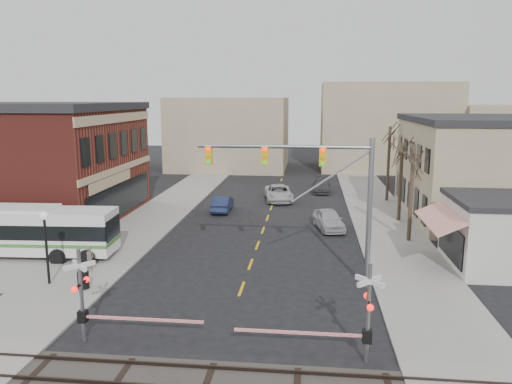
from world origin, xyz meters
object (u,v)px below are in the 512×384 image
trash_bin (83,280)px  car_b (222,204)px  transit_bus (18,230)px  rr_crossing_east (357,314)px  car_d (322,186)px  traffic_signal_mast (320,181)px  pedestrian_far (84,238)px  car_c (279,193)px  street_lamp (45,232)px  rr_crossing_west (91,297)px  pedestrian_near (90,259)px  car_a (329,219)px

trash_bin → car_b: 19.59m
transit_bus → rr_crossing_east: size_ratio=2.20×
rr_crossing_east → car_d: size_ratio=1.18×
traffic_signal_mast → pedestrian_far: bearing=163.4°
car_c → pedestrian_far: 21.19m
transit_bus → street_lamp: bearing=-45.6°
rr_crossing_west → pedestrian_near: size_ratio=3.68×
rr_crossing_east → street_lamp: (-15.76, 6.27, 1.03)m
rr_crossing_west → pedestrian_far: (-6.03, 12.08, -1.10)m
transit_bus → car_a: (19.72, 9.11, -1.00)m
rr_crossing_west → rr_crossing_east: bearing=-2.6°
traffic_signal_mast → rr_crossing_east: size_ratio=1.64×
rr_crossing_west → rr_crossing_east: 10.68m
traffic_signal_mast → transit_bus: bearing=171.9°
car_c → pedestrian_far: bearing=-132.5°
rr_crossing_east → trash_bin: size_ratio=6.18×
traffic_signal_mast → car_d: traffic_signal_mast is taller
rr_crossing_west → car_a: rr_crossing_west is taller
car_a → car_c: (-4.54, 10.40, -0.01)m
street_lamp → pedestrian_near: size_ratio=2.62×
rr_crossing_west → car_d: 36.32m
pedestrian_near → rr_crossing_east: bearing=-104.4°
street_lamp → car_b: (6.18, 18.70, -2.30)m
car_b → pedestrian_far: 14.30m
rr_crossing_west → car_c: size_ratio=1.03×
rr_crossing_east → rr_crossing_west: bearing=177.4°
pedestrian_near → car_c: bearing=-7.8°
traffic_signal_mast → car_a: 12.81m
transit_bus → trash_bin: bearing=-36.9°
transit_bus → rr_crossing_east: bearing=-28.0°
car_c → pedestrian_near: 23.86m
traffic_signal_mast → rr_crossing_east: traffic_signal_mast is taller
car_a → car_b: (-9.23, 5.20, -0.08)m
car_a → pedestrian_near: pedestrian_near is taller
car_b → pedestrian_far: bearing=58.8°
street_lamp → trash_bin: street_lamp is taller
transit_bus → trash_bin: 8.18m
traffic_signal_mast → street_lamp: traffic_signal_mast is taller
transit_bus → pedestrian_near: (5.73, -2.40, -0.89)m
car_d → rr_crossing_west: bearing=-103.9°
car_b → pedestrian_near: 17.37m
car_a → pedestrian_near: 18.11m
traffic_signal_mast → car_c: size_ratio=1.69×
rr_crossing_west → pedestrian_near: rr_crossing_west is taller
traffic_signal_mast → car_a: (0.96, 11.79, -4.92)m
street_lamp → pedestrian_near: 3.24m
rr_crossing_west → rr_crossing_east: size_ratio=1.00×
car_d → car_b: bearing=-128.6°
trash_bin → car_a: 19.25m
transit_bus → street_lamp: size_ratio=3.08×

